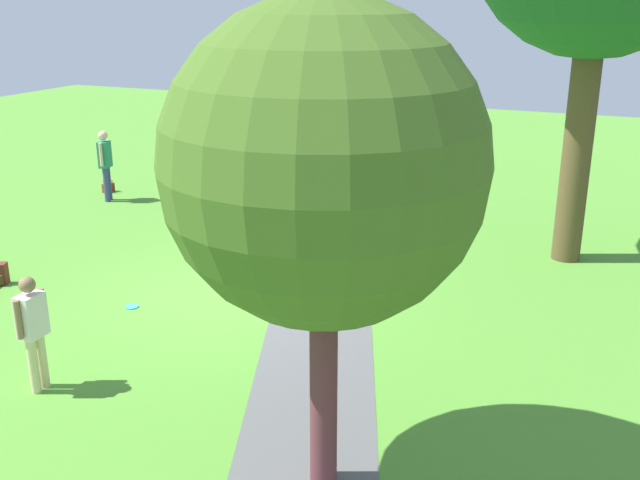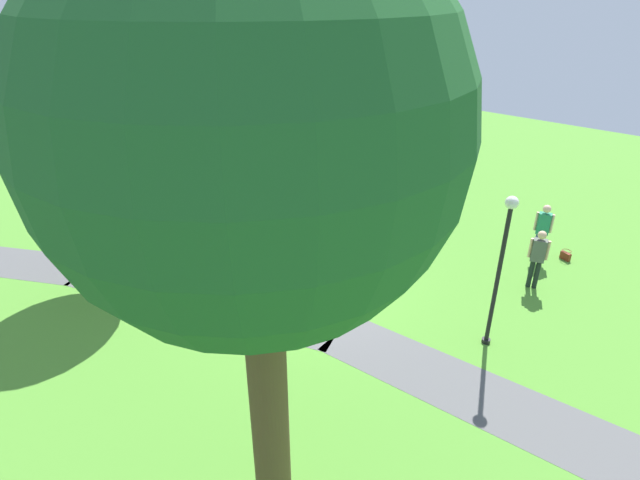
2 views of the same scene
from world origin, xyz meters
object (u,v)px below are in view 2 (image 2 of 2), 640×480
man_near_boulder (236,212)px  backpack_by_boulder (362,222)px  woman_with_handbag (543,228)px  spare_backpack_on_lawn (304,204)px  large_shade_tree (252,134)px  handbag_on_grass (566,255)px  lawn_boulder (363,207)px  lamp_post (501,258)px  young_tree_near_path (91,166)px  frisbee_on_grass (308,257)px  passerby_on_path (538,255)px

man_near_boulder → backpack_by_boulder: man_near_boulder is taller
woman_with_handbag → man_near_boulder: woman_with_handbag is taller
backpack_by_boulder → spare_backpack_on_lawn: (2.62, 0.19, 0.00)m
large_shade_tree → man_near_boulder: large_shade_tree is taller
handbag_on_grass → backpack_by_boulder: 6.55m
lawn_boulder → spare_backpack_on_lawn: 2.32m
lamp_post → backpack_by_boulder: lamp_post is taller
lawn_boulder → large_shade_tree: bearing=120.8°
man_near_boulder → spare_backpack_on_lawn: 3.32m
young_tree_near_path → frisbee_on_grass: (-3.01, -4.81, -3.51)m
large_shade_tree → handbag_on_grass: 13.27m
lamp_post → spare_backpack_on_lawn: bearing=-18.2°
woman_with_handbag → lamp_post: bearing=98.0°
lamp_post → backpack_by_boulder: bearing=-26.6°
man_near_boulder → frisbee_on_grass: size_ratio=7.19×
passerby_on_path → backpack_by_boulder: passerby_on_path is taller
handbag_on_grass → woman_with_handbag: bearing=38.9°
lamp_post → lawn_boulder: (6.58, -3.72, -1.88)m
large_shade_tree → man_near_boulder: 11.39m
woman_with_handbag → passerby_on_path: woman_with_handbag is taller
large_shade_tree → lawn_boulder: bearing=-59.2°
spare_backpack_on_lawn → backpack_by_boulder: bearing=-175.9°
spare_backpack_on_lawn → frisbee_on_grass: bearing=135.3°
lamp_post → frisbee_on_grass: 6.45m
lamp_post → backpack_by_boulder: (6.11, -3.06, -2.11)m
large_shade_tree → frisbee_on_grass: (5.43, -6.53, -6.19)m
young_tree_near_path → lawn_boulder: 9.22m
passerby_on_path → handbag_on_grass: 2.45m
lamp_post → man_near_boulder: size_ratio=2.31×
lawn_boulder → handbag_on_grass: lawn_boulder is taller
lawn_boulder → spare_backpack_on_lawn: size_ratio=4.11×
large_shade_tree → passerby_on_path: large_shade_tree is taller
large_shade_tree → spare_backpack_on_lawn: bearing=-48.5°
lawn_boulder → backpack_by_boulder: size_ratio=4.11×
frisbee_on_grass → large_shade_tree: bearing=129.7°
lamp_post → passerby_on_path: (0.17, -3.17, -1.28)m
woman_with_handbag → frisbee_on_grass: woman_with_handbag is taller
passerby_on_path → backpack_by_boulder: 6.00m
passerby_on_path → spare_backpack_on_lawn: 8.61m
frisbee_on_grass → lamp_post: bearing=178.2°
man_near_boulder → spare_backpack_on_lawn: size_ratio=4.06×
backpack_by_boulder → woman_with_handbag: bearing=-161.2°
spare_backpack_on_lawn → lawn_boulder: bearing=-158.6°
handbag_on_grass → backpack_by_boulder: (6.10, 2.40, 0.05)m
young_tree_near_path → backpack_by_boulder: young_tree_near_path is taller
large_shade_tree → spare_backpack_on_lawn: 13.68m
handbag_on_grass → frisbee_on_grass: 7.99m
man_near_boulder → backpack_by_boulder: size_ratio=4.06×
spare_backpack_on_lawn → passerby_on_path: bearing=-178.0°
lawn_boulder → woman_with_handbag: bearing=-168.6°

